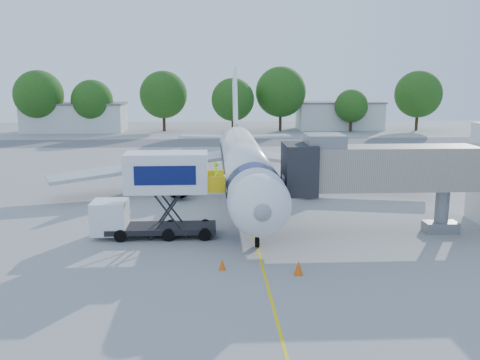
{
  "coord_description": "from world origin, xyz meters",
  "views": [
    {
      "loc": [
        -2.69,
        -40.62,
        10.31
      ],
      "look_at": [
        -0.79,
        -4.53,
        3.2
      ],
      "focal_mm": 40.0,
      "sensor_mm": 36.0,
      "label": 1
    }
  ],
  "objects_px": {
    "aircraft": "(244,163)",
    "jet_bridge": "(377,169)",
    "ground_tug": "(240,280)",
    "catering_hiloader": "(157,195)"
  },
  "relations": [
    {
      "from": "aircraft",
      "to": "catering_hiloader",
      "type": "height_order",
      "value": "aircraft"
    },
    {
      "from": "aircraft",
      "to": "jet_bridge",
      "type": "relative_size",
      "value": 2.71
    },
    {
      "from": "aircraft",
      "to": "catering_hiloader",
      "type": "distance_m",
      "value": 12.77
    },
    {
      "from": "aircraft",
      "to": "catering_hiloader",
      "type": "relative_size",
      "value": 4.44
    },
    {
      "from": "ground_tug",
      "to": "jet_bridge",
      "type": "bearing_deg",
      "value": 24.94
    },
    {
      "from": "jet_bridge",
      "to": "ground_tug",
      "type": "xyz_separation_m",
      "value": [
        -9.43,
        -9.84,
        -3.55
      ]
    },
    {
      "from": "aircraft",
      "to": "ground_tug",
      "type": "distance_m",
      "value": 21.12
    },
    {
      "from": "jet_bridge",
      "to": "catering_hiloader",
      "type": "bearing_deg",
      "value": -179.99
    },
    {
      "from": "aircraft",
      "to": "jet_bridge",
      "type": "xyz_separation_m",
      "value": [
        7.99,
        -11.12,
        1.39
      ]
    },
    {
      "from": "jet_bridge",
      "to": "ground_tug",
      "type": "bearing_deg",
      "value": -133.77
    }
  ]
}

